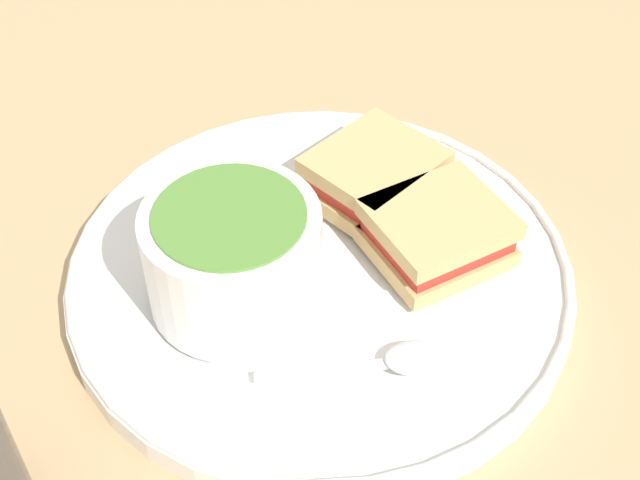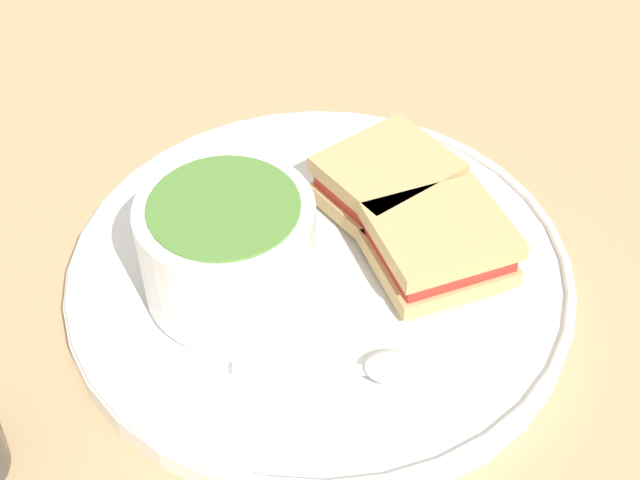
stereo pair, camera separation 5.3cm
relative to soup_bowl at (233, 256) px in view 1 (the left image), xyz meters
The scene contains 6 objects.
ground_plane 0.08m from the soup_bowl, 54.32° to the left, with size 2.40×2.40×0.00m, color tan.
plate 0.07m from the soup_bowl, 54.32° to the left, with size 0.31×0.31×0.02m.
soup_bowl is the anchor object (origin of this frame).
spoon 0.11m from the soup_bowl, ahead, with size 0.10×0.07×0.01m.
sandwich_half_near 0.13m from the soup_bowl, 40.72° to the left, with size 0.10×0.10×0.03m.
sandwich_half_far 0.12m from the soup_bowl, 70.54° to the left, with size 0.09×0.10×0.03m.
Camera 1 is at (0.16, -0.35, 0.42)m, focal length 50.00 mm.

